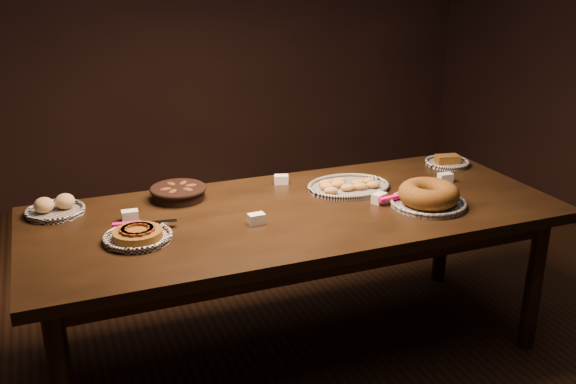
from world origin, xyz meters
name	(u,v)px	position (x,y,z in m)	size (l,w,h in m)	color
ground	(296,351)	(0.00, 0.00, 0.00)	(5.00, 5.00, 0.00)	black
buffet_table	(297,224)	(0.00, 0.00, 0.68)	(2.40, 1.00, 0.75)	black
apple_tart_plate	(138,235)	(-0.72, -0.08, 0.77)	(0.32, 0.28, 0.05)	white
madeleine_platter	(348,186)	(0.34, 0.15, 0.77)	(0.41, 0.33, 0.05)	black
bundt_cake_plate	(428,197)	(0.58, -0.18, 0.80)	(0.39, 0.35, 0.11)	black
croissant_basket	(178,191)	(-0.47, 0.33, 0.79)	(0.30, 0.30, 0.07)	black
bread_roll_plate	(55,208)	(-1.02, 0.35, 0.78)	(0.26, 0.26, 0.08)	white
loaf_plate	(447,162)	(1.02, 0.31, 0.77)	(0.24, 0.24, 0.06)	black
tent_cards	(304,197)	(0.07, 0.08, 0.77)	(1.64, 0.50, 0.04)	white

